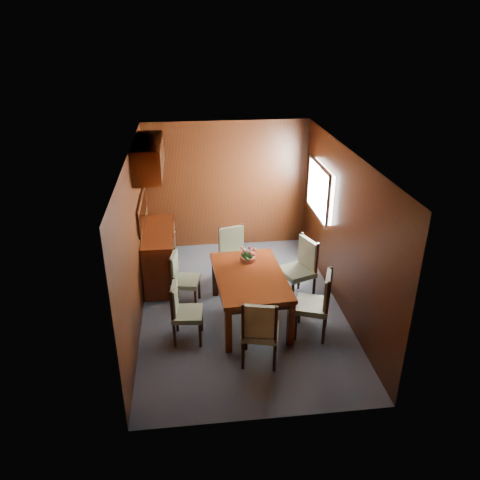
{
  "coord_description": "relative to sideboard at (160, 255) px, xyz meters",
  "views": [
    {
      "loc": [
        -0.73,
        -6.03,
        4.02
      ],
      "look_at": [
        0.0,
        0.19,
        1.05
      ],
      "focal_mm": 35.0,
      "sensor_mm": 36.0,
      "label": 1
    }
  ],
  "objects": [
    {
      "name": "dining_table",
      "position": [
        1.33,
        -1.3,
        0.17
      ],
      "size": [
        1.05,
        1.6,
        0.73
      ],
      "rotation": [
        0.0,
        0.0,
        0.06
      ],
      "color": "#341206",
      "rests_on": "ground"
    },
    {
      "name": "chair_left_far",
      "position": [
        0.35,
        -0.82,
        0.04
      ],
      "size": [
        0.47,
        0.48,
        0.88
      ],
      "rotation": [
        0.0,
        0.0,
        -1.75
      ],
      "color": "black",
      "rests_on": "ground"
    },
    {
      "name": "ground",
      "position": [
        1.25,
        -1.0,
        -0.45
      ],
      "size": [
        4.5,
        4.5,
        0.0
      ],
      "primitive_type": "plane",
      "color": "#3A424F",
      "rests_on": "ground"
    },
    {
      "name": "sideboard",
      "position": [
        0.0,
        0.0,
        0.0
      ],
      "size": [
        0.48,
        1.4,
        0.9
      ],
      "primitive_type": "cube",
      "color": "#341206",
      "rests_on": "ground"
    },
    {
      "name": "chair_right_far",
      "position": [
        2.21,
        -0.81,
        0.11
      ],
      "size": [
        0.59,
        0.61,
        1.0
      ],
      "rotation": [
        0.0,
        0.0,
        1.93
      ],
      "color": "black",
      "rests_on": "ground"
    },
    {
      "name": "chair_left_near",
      "position": [
        0.36,
        -1.7,
        0.04
      ],
      "size": [
        0.43,
        0.45,
        0.87
      ],
      "rotation": [
        0.0,
        0.0,
        -1.66
      ],
      "color": "black",
      "rests_on": "ground"
    },
    {
      "name": "chair_right_near",
      "position": [
        2.21,
        -1.8,
        0.09
      ],
      "size": [
        0.58,
        0.59,
        0.98
      ],
      "rotation": [
        0.0,
        0.0,
        1.21
      ],
      "color": "black",
      "rests_on": "ground"
    },
    {
      "name": "room_shell",
      "position": [
        1.15,
        -0.67,
        1.18
      ],
      "size": [
        3.06,
        4.52,
        2.41
      ],
      "color": "black",
      "rests_on": "ground"
    },
    {
      "name": "flower_centerpiece",
      "position": [
        1.36,
        -0.88,
        0.39
      ],
      "size": [
        0.24,
        0.24,
        0.24
      ],
      "color": "#B14D36",
      "rests_on": "dining_table"
    },
    {
      "name": "chair_head",
      "position": [
        1.32,
        -2.33,
        0.09
      ],
      "size": [
        0.55,
        0.53,
        0.97
      ],
      "rotation": [
        0.0,
        0.0,
        -0.23
      ],
      "color": "black",
      "rests_on": "ground"
    },
    {
      "name": "chair_foot",
      "position": [
        1.22,
        -0.19,
        0.09
      ],
      "size": [
        0.55,
        0.54,
        0.97
      ],
      "rotation": [
        0.0,
        0.0,
        3.4
      ],
      "color": "black",
      "rests_on": "ground"
    }
  ]
}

